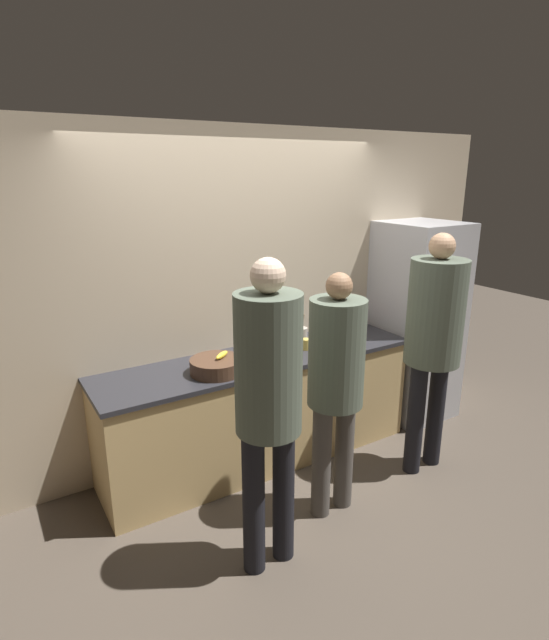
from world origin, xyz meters
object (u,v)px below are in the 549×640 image
(cup_yellow, at_px, (306,344))
(bottle_red, at_px, (363,319))
(fruit_bowl, at_px, (216,366))
(refrigerator, at_px, (416,321))
(person_right, at_px, (434,329))
(person_left, at_px, (268,391))
(bottle_clear, at_px, (239,346))
(utensil_crock, at_px, (301,335))
(potted_plant, at_px, (276,329))
(person_center, at_px, (336,375))

(cup_yellow, bearing_deg, bottle_red, 13.81)
(fruit_bowl, bearing_deg, refrigerator, 2.32)
(person_right, bearing_deg, person_left, -171.70)
(bottle_clear, bearing_deg, cup_yellow, -14.48)
(bottle_red, height_order, cup_yellow, bottle_red)
(bottle_red, xyz_separation_m, cup_yellow, (-0.76, -0.19, -0.05))
(refrigerator, xyz_separation_m, person_left, (-2.20, -0.98, 0.21))
(person_right, relative_size, utensil_crock, 7.40)
(bottle_red, height_order, potted_plant, potted_plant)
(person_right, relative_size, bottle_clear, 8.36)
(person_right, bearing_deg, bottle_red, 82.03)
(fruit_bowl, xyz_separation_m, cup_yellow, (0.82, 0.06, -0.01))
(bottle_red, bearing_deg, potted_plant, 177.13)
(person_left, height_order, utensil_crock, person_left)
(utensil_crock, relative_size, bottle_clear, 1.13)
(fruit_bowl, height_order, utensil_crock, utensil_crock)
(person_right, relative_size, bottle_red, 8.19)
(person_right, xyz_separation_m, cup_yellow, (-0.64, 0.72, -0.22))
(person_left, distance_m, utensil_crock, 1.47)
(fruit_bowl, distance_m, bottle_red, 1.60)
(person_right, distance_m, fruit_bowl, 1.61)
(person_left, xyz_separation_m, person_center, (0.62, 0.20, -0.12))
(utensil_crock, bearing_deg, refrigerator, -5.25)
(fruit_bowl, relative_size, potted_plant, 1.51)
(utensil_crock, height_order, potted_plant, utensil_crock)
(fruit_bowl, distance_m, bottle_clear, 0.35)
(person_center, xyz_separation_m, utensil_crock, (0.35, 0.89, -0.05))
(person_center, xyz_separation_m, bottle_clear, (-0.24, 0.89, -0.03))
(bottle_clear, bearing_deg, utensil_crock, 0.03)
(person_left, bearing_deg, cup_yellow, 45.86)
(person_center, bearing_deg, person_left, -162.56)
(person_left, relative_size, bottle_red, 8.20)
(bottle_red, relative_size, potted_plant, 0.91)
(refrigerator, bearing_deg, cup_yellow, -178.82)
(person_left, bearing_deg, refrigerator, 23.99)
(utensil_crock, height_order, bottle_red, utensil_crock)
(bottle_red, distance_m, bottle_clear, 1.30)
(person_center, relative_size, person_right, 0.90)
(person_center, xyz_separation_m, potted_plant, (0.17, 0.99, 0.01))
(refrigerator, bearing_deg, potted_plant, 171.64)
(fruit_bowl, xyz_separation_m, potted_plant, (0.68, 0.29, 0.08))
(bottle_clear, bearing_deg, person_right, -36.34)
(bottle_red, bearing_deg, cup_yellow, -166.19)
(refrigerator, bearing_deg, person_left, -156.01)
(bottle_clear, bearing_deg, potted_plant, 13.25)
(refrigerator, bearing_deg, utensil_crock, 174.75)
(person_right, height_order, cup_yellow, person_right)
(person_center, bearing_deg, cup_yellow, 68.40)
(fruit_bowl, bearing_deg, bottle_clear, 34.84)
(bottle_clear, bearing_deg, fruit_bowl, -145.16)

